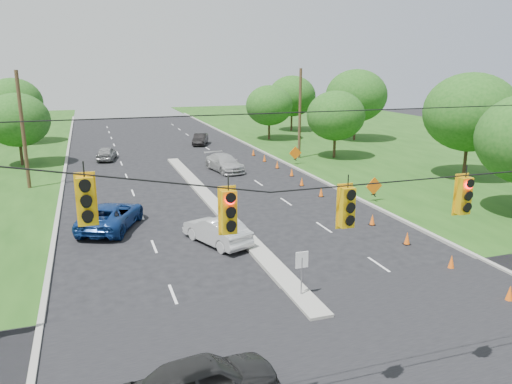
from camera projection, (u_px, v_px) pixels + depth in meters
name	position (u px, v px, depth m)	size (l,w,h in m)	color
ground	(380.00, 383.00, 15.24)	(160.00, 160.00, 0.00)	black
cross_street	(380.00, 383.00, 15.24)	(160.00, 14.00, 0.02)	black
curb_left	(63.00, 186.00, 39.61)	(0.25, 110.00, 0.16)	gray
curb_right	(297.00, 169.00, 45.89)	(0.25, 110.00, 0.16)	gray
median	(214.00, 204.00, 34.50)	(1.00, 34.00, 0.18)	gray
median_sign	(302.00, 265.00, 20.38)	(0.55, 0.06, 2.05)	gray
signal_span	(411.00, 240.00, 13.06)	(25.60, 0.32, 9.00)	#422D1C
utility_pole_far_left	(23.00, 131.00, 37.74)	(0.28, 0.28, 9.00)	#422D1C
utility_pole_far_right	(300.00, 114.00, 50.09)	(0.28, 0.28, 9.00)	#422D1C
cone_0	(510.00, 293.00, 20.38)	(0.32, 0.32, 0.70)	orange
cone_1	(451.00, 262.00, 23.59)	(0.32, 0.32, 0.70)	orange
cone_2	(407.00, 238.00, 26.80)	(0.32, 0.32, 0.70)	orange
cone_3	(372.00, 219.00, 30.01)	(0.32, 0.32, 0.70)	orange
cone_4	(344.00, 204.00, 33.22)	(0.32, 0.32, 0.70)	orange
cone_5	(321.00, 192.00, 36.43)	(0.32, 0.32, 0.70)	orange
cone_6	(302.00, 182.00, 39.63)	(0.32, 0.32, 0.70)	orange
cone_7	(292.00, 172.00, 43.03)	(0.32, 0.32, 0.70)	orange
cone_8	(277.00, 165.00, 46.24)	(0.32, 0.32, 0.70)	orange
cone_9	(265.00, 158.00, 49.45)	(0.32, 0.32, 0.70)	orange
cone_10	(253.00, 152.00, 52.66)	(0.32, 0.32, 0.70)	orange
work_sign_1	(374.00, 187.00, 34.83)	(1.27, 0.58, 1.37)	black
work_sign_2	(295.00, 154.00, 47.66)	(1.27, 0.58, 1.37)	black
tree_5	(17.00, 120.00, 46.49)	(5.88, 5.88, 6.86)	black
tree_6	(13.00, 102.00, 59.46)	(6.72, 6.72, 7.84)	black
tree_8	(470.00, 112.00, 40.85)	(7.56, 7.56, 8.82)	black
tree_9	(336.00, 116.00, 50.30)	(5.88, 5.88, 6.86)	black
tree_10	(356.00, 96.00, 61.64)	(7.56, 7.56, 8.82)	black
tree_11	(292.00, 96.00, 70.64)	(6.72, 6.72, 7.84)	black
tree_12	(269.00, 105.00, 62.52)	(5.88, 5.88, 6.86)	black
black_sedan	(204.00, 382.00, 14.09)	(1.75, 4.36, 1.49)	black
white_sedan	(217.00, 231.00, 26.81)	(1.57, 4.49, 1.48)	#BEBEBE
blue_pickup	(111.00, 216.00, 29.28)	(2.60, 5.64, 1.57)	navy
silver_car_far	(224.00, 163.00, 44.97)	(2.12, 5.22, 1.51)	#A3A3A3
silver_car_oncoming	(107.00, 153.00, 50.07)	(1.63, 4.04, 1.38)	gray
dark_car_receding	(200.00, 139.00, 59.56)	(1.43, 4.09, 1.35)	black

